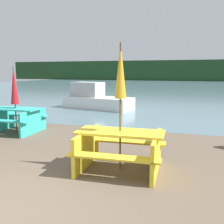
{
  "coord_description": "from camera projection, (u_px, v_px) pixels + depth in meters",
  "views": [
    {
      "loc": [
        2.57,
        -2.55,
        1.93
      ],
      "look_at": [
        0.33,
        3.92,
        0.85
      ],
      "focal_mm": 42.0,
      "sensor_mm": 36.0,
      "label": 1
    }
  ],
  "objects": [
    {
      "name": "picnic_table_yellow",
      "position": [
        120.0,
        147.0,
        5.11
      ],
      "size": [
        1.77,
        1.49,
        0.78
      ],
      "rotation": [
        0.0,
        0.0,
        0.07
      ],
      "color": "yellow",
      "rests_on": "ground_plane"
    },
    {
      "name": "umbrella_crimson",
      "position": [
        14.0,
        86.0,
        8.12
      ],
      "size": [
        0.25,
        0.25,
        2.05
      ],
      "color": "brown",
      "rests_on": "ground_plane"
    },
    {
      "name": "umbrella_gold",
      "position": [
        121.0,
        73.0,
        4.89
      ],
      "size": [
        0.22,
        0.22,
        2.45
      ],
      "color": "brown",
      "rests_on": "ground_plane"
    },
    {
      "name": "water",
      "position": [
        181.0,
        87.0,
        32.14
      ],
      "size": [
        60.0,
        50.0,
        0.0
      ],
      "color": "slate",
      "rests_on": "ground_plane"
    },
    {
      "name": "picnic_table_teal",
      "position": [
        16.0,
        118.0,
        8.27
      ],
      "size": [
        1.57,
        1.44,
        0.77
      ],
      "rotation": [
        0.0,
        0.0,
        0.04
      ],
      "color": "#33B7A8",
      "rests_on": "ground_plane"
    },
    {
      "name": "boat",
      "position": [
        95.0,
        99.0,
        13.55
      ],
      "size": [
        3.77,
        2.02,
        1.35
      ],
      "rotation": [
        0.0,
        0.0,
        -0.18
      ],
      "color": "silver",
      "rests_on": "water"
    },
    {
      "name": "far_treeline",
      "position": [
        189.0,
        70.0,
        50.5
      ],
      "size": [
        80.0,
        1.6,
        4.0
      ],
      "color": "#1E3D1E",
      "rests_on": "water"
    }
  ]
}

